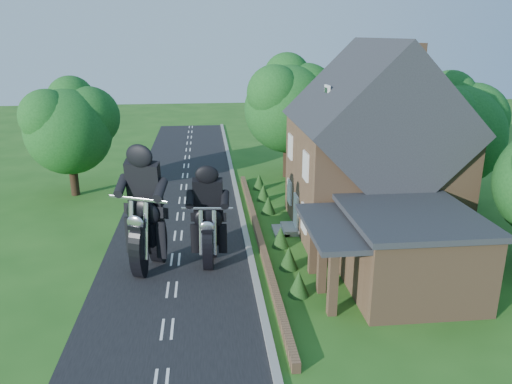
{
  "coord_description": "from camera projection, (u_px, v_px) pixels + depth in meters",
  "views": [
    {
      "loc": [
        1.61,
        -19.29,
        10.45
      ],
      "look_at": [
        4.1,
        4.6,
        2.8
      ],
      "focal_mm": 35.0,
      "sensor_mm": 36.0,
      "label": 1
    }
  ],
  "objects": [
    {
      "name": "tree_house_right",
      "position": [
        460.0,
        127.0,
        29.53
      ],
      "size": [
        6.51,
        6.0,
        8.4
      ],
      "color": "black",
      "rests_on": "ground"
    },
    {
      "name": "motorcycle_follow",
      "position": [
        149.0,
        252.0,
        22.84
      ],
      "size": [
        1.24,
        1.95,
        1.79
      ],
      "primitive_type": null,
      "rotation": [
        0.0,
        0.0,
        2.71
      ],
      "color": "black",
      "rests_on": "ground"
    },
    {
      "name": "shrub_f",
      "position": [
        259.0,
        182.0,
        34.92
      ],
      "size": [
        0.9,
        0.9,
        1.1
      ],
      "primitive_type": "cone",
      "color": "#163812",
      "rests_on": "ground"
    },
    {
      "name": "shrub_c",
      "position": [
        281.0,
        237.0,
        25.44
      ],
      "size": [
        0.9,
        0.9,
        1.1
      ],
      "primitive_type": "cone",
      "color": "#163812",
      "rests_on": "ground"
    },
    {
      "name": "house",
      "position": [
        372.0,
        153.0,
        26.7
      ],
      "size": [
        9.54,
        8.64,
        10.24
      ],
      "color": "brown",
      "rests_on": "ground"
    },
    {
      "name": "kerb",
      "position": [
        257.0,
        284.0,
        21.64
      ],
      "size": [
        0.3,
        80.0,
        0.12
      ],
      "primitive_type": "cube",
      "color": "gray",
      "rests_on": "ground"
    },
    {
      "name": "annex",
      "position": [
        406.0,
        250.0,
        20.97
      ],
      "size": [
        7.05,
        5.94,
        3.44
      ],
      "color": "brown",
      "rests_on": "ground"
    },
    {
      "name": "road",
      "position": [
        172.0,
        290.0,
        21.29
      ],
      "size": [
        7.0,
        80.0,
        0.02
      ],
      "primitive_type": "cube",
      "color": "black",
      "rests_on": "ground"
    },
    {
      "name": "tree_behind_left",
      "position": [
        293.0,
        101.0,
        36.59
      ],
      "size": [
        6.94,
        6.4,
        9.16
      ],
      "color": "black",
      "rests_on": "ground"
    },
    {
      "name": "motorcycle_lead",
      "position": [
        210.0,
        250.0,
        23.47
      ],
      "size": [
        0.57,
        1.6,
        1.46
      ],
      "primitive_type": null,
      "rotation": [
        0.0,
        0.0,
        3.03
      ],
      "color": "black",
      "rests_on": "ground"
    },
    {
      "name": "shrub_e",
      "position": [
        263.0,
        192.0,
        32.55
      ],
      "size": [
        0.9,
        0.9,
        1.1
      ],
      "primitive_type": "cone",
      "color": "#163812",
      "rests_on": "ground"
    },
    {
      "name": "shrub_d",
      "position": [
        268.0,
        205.0,
        30.18
      ],
      "size": [
        0.9,
        0.9,
        1.1
      ],
      "primitive_type": "cone",
      "color": "#163812",
      "rests_on": "ground"
    },
    {
      "name": "shrub_b",
      "position": [
        289.0,
        258.0,
        23.07
      ],
      "size": [
        0.9,
        0.9,
        1.1
      ],
      "primitive_type": "cone",
      "color": "#163812",
      "rests_on": "ground"
    },
    {
      "name": "garden_wall",
      "position": [
        259.0,
        236.0,
        26.4
      ],
      "size": [
        0.3,
        22.0,
        0.4
      ],
      "primitive_type": "cube",
      "color": "brown",
      "rests_on": "ground"
    },
    {
      "name": "shrub_a",
      "position": [
        299.0,
        283.0,
        20.7
      ],
      "size": [
        0.9,
        0.9,
        1.1
      ],
      "primitive_type": "cone",
      "color": "#163812",
      "rests_on": "ground"
    },
    {
      "name": "ground",
      "position": [
        172.0,
        290.0,
        21.29
      ],
      "size": [
        120.0,
        120.0,
        0.0
      ],
      "primitive_type": "plane",
      "color": "#245818",
      "rests_on": "ground"
    },
    {
      "name": "tree_far_road",
      "position": [
        74.0,
        124.0,
        32.52
      ],
      "size": [
        6.08,
        5.6,
        7.84
      ],
      "color": "black",
      "rests_on": "ground"
    },
    {
      "name": "tree_behind_house",
      "position": [
        378.0,
        95.0,
        36.1
      ],
      "size": [
        7.81,
        7.2,
        10.08
      ],
      "color": "black",
      "rests_on": "ground"
    }
  ]
}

